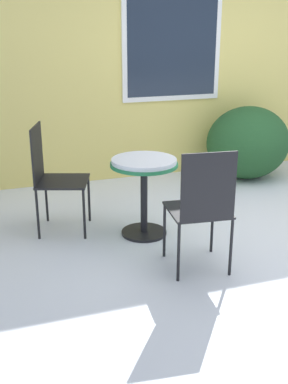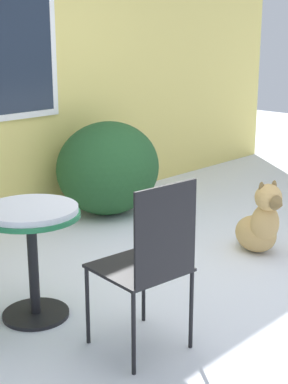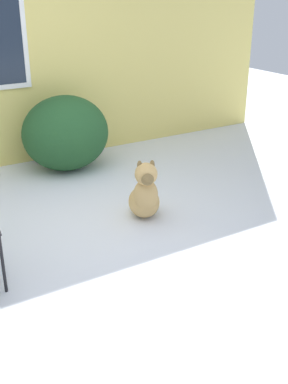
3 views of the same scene
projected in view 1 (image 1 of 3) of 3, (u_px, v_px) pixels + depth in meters
name	position (u px, v px, depth m)	size (l,w,h in m)	color
ground_plane	(278.00, 234.00, 4.57)	(16.00, 16.00, 0.00)	white
house_wall	(188.00, 49.00, 6.00)	(8.00, 0.10, 3.15)	#E5D16B
shrub_left	(248.00, 143.00, 6.10)	(1.07, 0.94, 0.92)	#235128
patio_table	(144.00, 176.00, 4.39)	(0.62, 0.62, 0.74)	black
patio_chair_near_table	(53.00, 174.00, 4.49)	(0.58, 0.58, 1.02)	black
patio_chair_far_side	(202.00, 205.00, 3.72)	(0.51, 0.51, 1.02)	black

